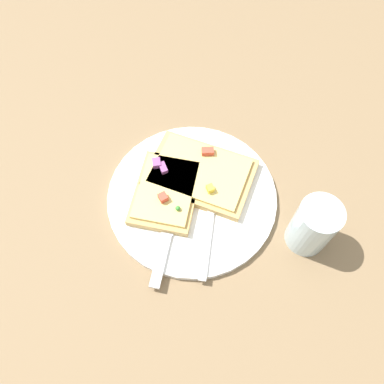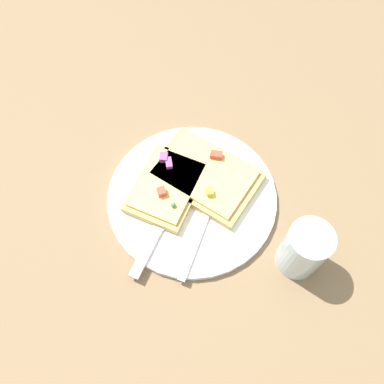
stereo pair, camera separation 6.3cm
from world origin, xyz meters
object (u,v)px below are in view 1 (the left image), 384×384
(plate, at_px, (192,196))
(drinking_glass, at_px, (313,226))
(fork, at_px, (211,207))
(pizza_slice_main, at_px, (200,173))
(knife, at_px, (168,230))
(pizza_slice_corner, at_px, (166,191))

(plate, xyz_separation_m, drinking_glass, (0.03, -0.20, 0.04))
(fork, xyz_separation_m, pizza_slice_main, (0.04, 0.05, 0.01))
(knife, bearing_deg, fork, -48.46)
(fork, relative_size, drinking_glass, 2.12)
(plate, relative_size, drinking_glass, 2.87)
(knife, xyz_separation_m, pizza_slice_main, (0.12, 0.01, 0.01))
(fork, bearing_deg, pizza_slice_corner, 79.01)
(fork, xyz_separation_m, knife, (-0.07, 0.04, 0.00))
(fork, distance_m, knife, 0.08)
(plate, xyz_separation_m, knife, (-0.08, -0.00, 0.01))
(plate, bearing_deg, knife, -178.71)
(plate, height_order, pizza_slice_main, pizza_slice_main)
(pizza_slice_main, relative_size, drinking_glass, 1.95)
(plate, distance_m, pizza_slice_main, 0.04)
(pizza_slice_main, distance_m, pizza_slice_corner, 0.07)
(plate, distance_m, knife, 0.08)
(pizza_slice_main, height_order, drinking_glass, drinking_glass)
(knife, distance_m, drinking_glass, 0.23)
(plate, relative_size, knife, 1.32)
(fork, height_order, pizza_slice_corner, pizza_slice_corner)
(plate, relative_size, pizza_slice_corner, 1.73)
(knife, xyz_separation_m, drinking_glass, (0.11, -0.19, 0.04))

